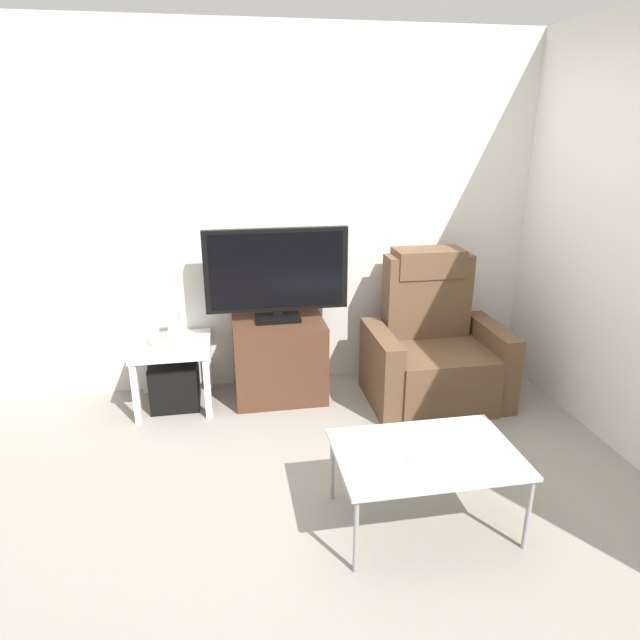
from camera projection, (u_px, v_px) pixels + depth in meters
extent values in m
plane|color=gray|center=(318.00, 452.00, 3.48)|extent=(6.40, 6.40, 0.00)
cube|color=silver|center=(291.00, 216.00, 4.10)|extent=(6.40, 0.06, 2.60)
cube|color=silver|center=(623.00, 237.00, 3.36)|extent=(0.06, 4.48, 2.60)
cube|color=#4C2D1E|center=(279.00, 359.00, 4.12)|extent=(0.66, 0.50, 0.60)
cube|color=black|center=(283.00, 356.00, 3.86)|extent=(0.61, 0.02, 0.02)
cube|color=black|center=(282.00, 349.00, 3.90)|extent=(0.34, 0.11, 0.04)
cube|color=black|center=(278.00, 318.00, 4.04)|extent=(0.32, 0.20, 0.03)
cube|color=black|center=(278.00, 313.00, 4.02)|extent=(0.06, 0.04, 0.05)
cube|color=black|center=(277.00, 270.00, 3.92)|extent=(1.02, 0.05, 0.59)
cube|color=black|center=(277.00, 271.00, 3.89)|extent=(0.94, 0.01, 0.53)
cube|color=brown|center=(435.00, 374.00, 4.08)|extent=(0.70, 0.72, 0.42)
cube|color=brown|center=(427.00, 296.00, 4.16)|extent=(0.64, 0.20, 0.62)
cube|color=brown|center=(428.00, 262.00, 4.09)|extent=(0.50, 0.26, 0.20)
cube|color=brown|center=(380.00, 369.00, 3.99)|extent=(0.14, 0.68, 0.56)
cube|color=brown|center=(489.00, 361.00, 4.13)|extent=(0.14, 0.68, 0.56)
cube|color=white|center=(171.00, 346.00, 3.93)|extent=(0.54, 0.54, 0.04)
cube|color=white|center=(136.00, 394.00, 3.75)|extent=(0.04, 0.04, 0.44)
cube|color=white|center=(208.00, 388.00, 3.83)|extent=(0.04, 0.04, 0.44)
cube|color=white|center=(144.00, 366.00, 4.19)|extent=(0.04, 0.04, 0.44)
cube|color=white|center=(208.00, 361.00, 4.27)|extent=(0.04, 0.04, 0.44)
cube|color=black|center=(175.00, 383.00, 4.03)|extent=(0.34, 0.34, 0.34)
cube|color=white|center=(155.00, 332.00, 3.86)|extent=(0.04, 0.13, 0.20)
cube|color=white|center=(175.00, 327.00, 3.90)|extent=(0.07, 0.20, 0.24)
cube|color=#B2C6C1|center=(427.00, 454.00, 2.74)|extent=(0.90, 0.60, 0.02)
cylinder|color=gray|center=(356.00, 536.00, 2.49)|extent=(0.02, 0.02, 0.40)
cylinder|color=gray|center=(528.00, 514.00, 2.63)|extent=(0.02, 0.02, 0.40)
cylinder|color=gray|center=(332.00, 467.00, 2.99)|extent=(0.02, 0.02, 0.40)
cylinder|color=gray|center=(478.00, 452.00, 3.13)|extent=(0.02, 0.02, 0.40)
cube|color=#B7B7BC|center=(417.00, 456.00, 2.70)|extent=(0.14, 0.16, 0.01)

